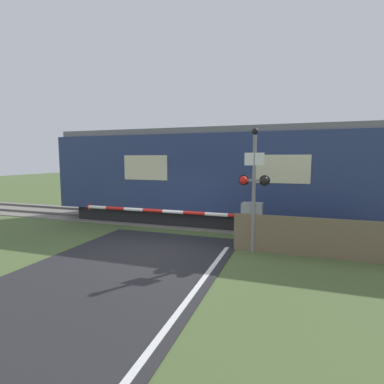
% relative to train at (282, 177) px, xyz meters
% --- Properties ---
extents(ground_plane, '(80.00, 80.00, 0.00)m').
position_rel_train_xyz_m(ground_plane, '(-3.52, -4.31, -1.98)').
color(ground_plane, '#4C6033').
extents(track_bed, '(36.00, 3.20, 0.13)m').
position_rel_train_xyz_m(track_bed, '(-3.52, 0.00, -1.96)').
color(track_bed, slate).
rests_on(track_bed, ground_plane).
extents(train, '(18.75, 2.79, 3.87)m').
position_rel_train_xyz_m(train, '(0.00, 0.00, 0.00)').
color(train, black).
rests_on(train, ground_plane).
extents(crossing_barrier, '(6.18, 0.44, 1.40)m').
position_rel_train_xyz_m(crossing_barrier, '(-1.20, -3.16, -1.24)').
color(crossing_barrier, gray).
rests_on(crossing_barrier, ground_plane).
extents(signal_post, '(0.88, 0.26, 3.55)m').
position_rel_train_xyz_m(signal_post, '(-0.67, -3.42, 0.04)').
color(signal_post, gray).
rests_on(signal_post, ground_plane).
extents(roadside_fence, '(4.35, 0.06, 1.10)m').
position_rel_train_xyz_m(roadside_fence, '(0.96, -3.39, -1.43)').
color(roadside_fence, '#726047').
rests_on(roadside_fence, ground_plane).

